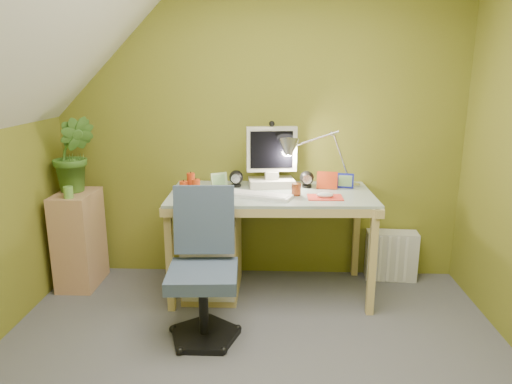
{
  "coord_description": "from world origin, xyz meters",
  "views": [
    {
      "loc": [
        0.13,
        -2.11,
        1.65
      ],
      "look_at": [
        0.0,
        1.0,
        0.85
      ],
      "focal_mm": 33.0,
      "sensor_mm": 36.0,
      "label": 1
    }
  ],
  "objects_px": {
    "monitor": "(272,153)",
    "side_ledge": "(79,239)",
    "radiator": "(391,255)",
    "desk": "(271,243)",
    "task_chair": "(203,275)",
    "desk_lamp": "(332,146)",
    "potted_plant": "(74,154)"
  },
  "relations": [
    {
      "from": "radiator",
      "to": "side_ledge",
      "type": "bearing_deg",
      "value": -171.92
    },
    {
      "from": "desk_lamp",
      "to": "radiator",
      "type": "distance_m",
      "value": 1.05
    },
    {
      "from": "potted_plant",
      "to": "task_chair",
      "type": "xyz_separation_m",
      "value": [
        1.09,
        -0.81,
        -0.6
      ]
    },
    {
      "from": "desk",
      "to": "task_chair",
      "type": "distance_m",
      "value": 0.8
    },
    {
      "from": "desk_lamp",
      "to": "side_ledge",
      "type": "height_order",
      "value": "desk_lamp"
    },
    {
      "from": "desk",
      "to": "desk_lamp",
      "type": "relative_size",
      "value": 2.35
    },
    {
      "from": "desk_lamp",
      "to": "potted_plant",
      "type": "relative_size",
      "value": 1.08
    },
    {
      "from": "potted_plant",
      "to": "radiator",
      "type": "xyz_separation_m",
      "value": [
        2.48,
        0.15,
        -0.84
      ]
    },
    {
      "from": "desk_lamp",
      "to": "potted_plant",
      "type": "xyz_separation_m",
      "value": [
        -1.95,
        -0.06,
        -0.06
      ]
    },
    {
      "from": "monitor",
      "to": "radiator",
      "type": "distance_m",
      "value": 1.3
    },
    {
      "from": "monitor",
      "to": "task_chair",
      "type": "xyz_separation_m",
      "value": [
        -0.41,
        -0.86,
        -0.61
      ]
    },
    {
      "from": "desk_lamp",
      "to": "monitor",
      "type": "bearing_deg",
      "value": 175.23
    },
    {
      "from": "potted_plant",
      "to": "side_ledge",
      "type": "bearing_deg",
      "value": -90.0
    },
    {
      "from": "potted_plant",
      "to": "radiator",
      "type": "distance_m",
      "value": 2.62
    },
    {
      "from": "desk",
      "to": "side_ledge",
      "type": "bearing_deg",
      "value": 175.41
    },
    {
      "from": "task_chair",
      "to": "radiator",
      "type": "distance_m",
      "value": 1.7
    },
    {
      "from": "desk",
      "to": "side_ledge",
      "type": "relative_size",
      "value": 1.97
    },
    {
      "from": "potted_plant",
      "to": "task_chair",
      "type": "distance_m",
      "value": 1.48
    },
    {
      "from": "potted_plant",
      "to": "radiator",
      "type": "height_order",
      "value": "potted_plant"
    },
    {
      "from": "task_chair",
      "to": "desk",
      "type": "bearing_deg",
      "value": 55.66
    },
    {
      "from": "desk",
      "to": "task_chair",
      "type": "relative_size",
      "value": 1.69
    },
    {
      "from": "monitor",
      "to": "side_ledge",
      "type": "bearing_deg",
      "value": 176.7
    },
    {
      "from": "potted_plant",
      "to": "desk_lamp",
      "type": "bearing_deg",
      "value": 1.72
    },
    {
      "from": "desk",
      "to": "task_chair",
      "type": "bearing_deg",
      "value": -122.94
    },
    {
      "from": "monitor",
      "to": "side_ledge",
      "type": "height_order",
      "value": "monitor"
    },
    {
      "from": "monitor",
      "to": "desk_lamp",
      "type": "xyz_separation_m",
      "value": [
        0.45,
        0.0,
        0.06
      ]
    },
    {
      "from": "desk",
      "to": "monitor",
      "type": "bearing_deg",
      "value": 88.14
    },
    {
      "from": "task_chair",
      "to": "radiator",
      "type": "xyz_separation_m",
      "value": [
        1.39,
        0.95,
        -0.24
      ]
    },
    {
      "from": "desk_lamp",
      "to": "task_chair",
      "type": "height_order",
      "value": "desk_lamp"
    },
    {
      "from": "desk",
      "to": "potted_plant",
      "type": "bearing_deg",
      "value": 173.51
    },
    {
      "from": "side_ledge",
      "to": "radiator",
      "type": "height_order",
      "value": "side_ledge"
    },
    {
      "from": "side_ledge",
      "to": "task_chair",
      "type": "xyz_separation_m",
      "value": [
        1.09,
        -0.76,
        0.06
      ]
    }
  ]
}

